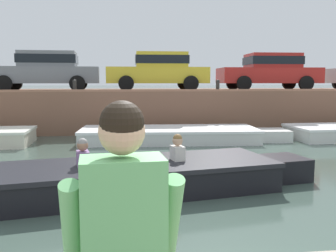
# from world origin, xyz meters

# --- Properties ---
(ground_plane) EXTENTS (400.00, 400.00, 0.00)m
(ground_plane) POSITION_xyz_m (0.00, 5.89, 0.00)
(ground_plane) COLOR #42564C
(far_quay_wall) EXTENTS (60.00, 6.00, 1.60)m
(far_quay_wall) POSITION_xyz_m (0.00, 14.79, 0.80)
(far_quay_wall) COLOR brown
(far_quay_wall) RESTS_ON ground
(far_wall_coping) EXTENTS (60.00, 0.24, 0.08)m
(far_wall_coping) POSITION_xyz_m (0.00, 11.91, 1.64)
(far_wall_coping) COLOR #9F6C52
(far_wall_coping) RESTS_ON far_quay_wall
(boat_moored_central_white) EXTENTS (6.93, 2.44, 0.45)m
(boat_moored_central_white) POSITION_xyz_m (0.95, 10.02, 0.22)
(boat_moored_central_white) COLOR white
(boat_moored_central_white) RESTS_ON ground
(motorboat_passing) EXTENTS (6.01, 2.52, 1.02)m
(motorboat_passing) POSITION_xyz_m (-0.36, 4.52, 0.27)
(motorboat_passing) COLOR black
(motorboat_passing) RESTS_ON ground
(car_left_inner_grey) EXTENTS (4.33, 2.00, 1.54)m
(car_left_inner_grey) POSITION_xyz_m (-3.82, 13.39, 2.45)
(car_left_inner_grey) COLOR slate
(car_left_inner_grey) RESTS_ON far_quay_wall
(car_centre_yellow) EXTENTS (4.11, 2.06, 1.54)m
(car_centre_yellow) POSITION_xyz_m (0.67, 13.38, 2.45)
(car_centre_yellow) COLOR yellow
(car_centre_yellow) RESTS_ON far_quay_wall
(car_right_inner_red) EXTENTS (4.26, 2.07, 1.54)m
(car_right_inner_red) POSITION_xyz_m (5.45, 13.38, 2.45)
(car_right_inner_red) COLOR #B2231E
(car_right_inner_red) RESTS_ON far_quay_wall
(mooring_bollard_mid) EXTENTS (0.15, 0.15, 0.45)m
(mooring_bollard_mid) POSITION_xyz_m (-2.56, 12.04, 1.84)
(mooring_bollard_mid) COLOR #2D2B28
(mooring_bollard_mid) RESTS_ON far_quay_wall
(mooring_bollard_east) EXTENTS (0.15, 0.15, 0.45)m
(mooring_bollard_east) POSITION_xyz_m (2.82, 12.04, 1.84)
(mooring_bollard_east) COLOR #2D2B28
(mooring_bollard_east) RESTS_ON far_quay_wall
(person_seated_left) EXTENTS (0.55, 0.55, 0.97)m
(person_seated_left) POSITION_xyz_m (-0.90, -0.44, 1.30)
(person_seated_left) COLOR #282833
(person_seated_left) RESTS_ON near_quay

